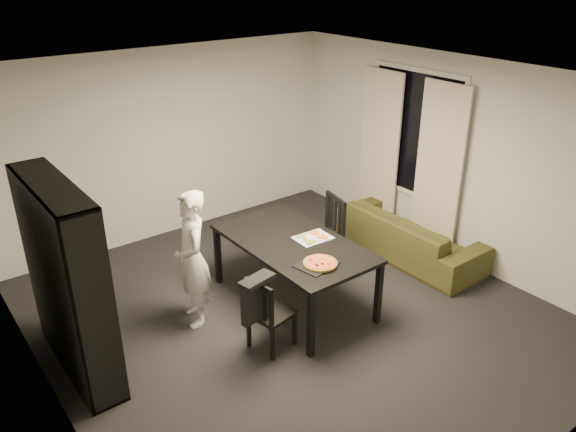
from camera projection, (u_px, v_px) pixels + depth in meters
room at (294, 209)px, 5.71m from camera, size 5.01×5.51×2.61m
window_pane at (414, 134)px, 7.43m from camera, size 0.02×1.40×1.60m
window_frame at (414, 134)px, 7.43m from camera, size 0.03×1.52×1.72m
curtain_left at (438, 171)px, 7.16m from camera, size 0.03×0.70×2.25m
curtain_right at (379, 150)px, 7.91m from camera, size 0.03×0.70×2.25m
bookshelf at (67, 281)px, 5.11m from camera, size 0.35×1.50×1.90m
dining_table at (293, 247)px, 6.21m from camera, size 1.04×1.86×0.78m
chair_left at (266, 310)px, 5.52m from camera, size 0.45×0.45×0.82m
chair_right at (327, 229)px, 6.95m from camera, size 0.54×0.54×0.98m
draped_jacket at (257, 297)px, 5.36m from camera, size 0.39×0.23×0.45m
person at (193, 259)px, 5.86m from camera, size 0.51×0.64×1.52m
baking_tray at (317, 265)px, 5.71m from camera, size 0.45×0.39×0.01m
pepperoni_pizza at (320, 263)px, 5.70m from camera, size 0.35×0.35×0.03m
kitchen_towel at (313, 238)px, 6.26m from camera, size 0.41×0.32×0.01m
pizza_slices at (312, 237)px, 6.25m from camera, size 0.46×0.43×0.01m
sofa at (408, 235)px, 7.39m from camera, size 0.81×2.06×0.60m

